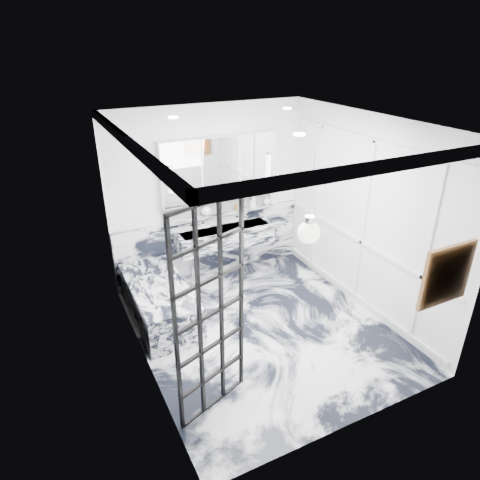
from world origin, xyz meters
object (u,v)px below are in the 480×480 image
crittall_door (211,314)px  bathtub (160,301)px  trough_sink (225,237)px  mirror_cabinet (219,169)px

crittall_door → bathtub: crittall_door is taller
crittall_door → trough_sink: size_ratio=1.47×
trough_sink → bathtub: size_ratio=0.97×
trough_sink → mirror_cabinet: size_ratio=0.84×
crittall_door → bathtub: bearing=71.4°
mirror_cabinet → bathtub: mirror_cabinet is taller
trough_sink → mirror_cabinet: mirror_cabinet is taller
crittall_door → bathtub: 2.01m
crittall_door → mirror_cabinet: crittall_door is taller
crittall_door → mirror_cabinet: size_ratio=1.24×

